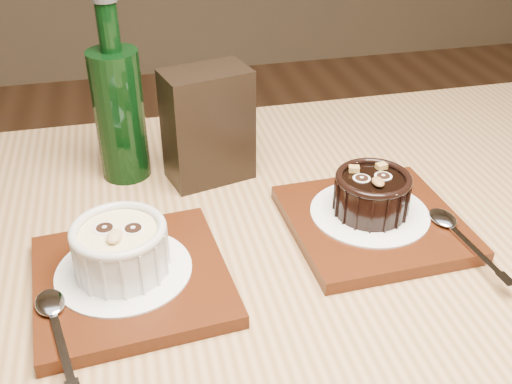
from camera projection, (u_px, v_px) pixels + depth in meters
table at (267, 346)px, 0.63m from camera, size 1.20×0.80×0.75m
tray_left at (132, 280)px, 0.57m from camera, size 0.19×0.19×0.01m
doily_left at (124, 270)px, 0.57m from camera, size 0.13×0.13×0.00m
ramekin_white at (120, 247)px, 0.56m from camera, size 0.09×0.09×0.05m
spoon_left at (57, 328)px, 0.51m from camera, size 0.05×0.14×0.01m
tray_right at (373, 223)px, 0.66m from camera, size 0.19×0.19×0.01m
doily_right at (370, 212)px, 0.66m from camera, size 0.13×0.13×0.00m
ramekin_dark at (372, 192)px, 0.64m from camera, size 0.08×0.08×0.05m
spoon_right at (462, 236)px, 0.62m from camera, size 0.04×0.14×0.01m
condiment_stand at (208, 126)px, 0.72m from camera, size 0.11×0.08×0.14m
green_bottle at (119, 110)px, 0.71m from camera, size 0.06×0.06×0.23m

